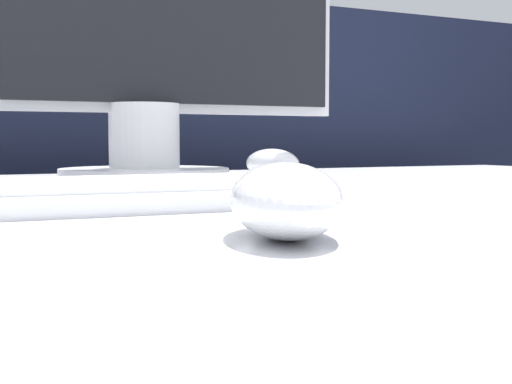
% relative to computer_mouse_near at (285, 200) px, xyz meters
% --- Properties ---
extents(partition_panel, '(5.00, 0.03, 1.10)m').
position_rel_computer_mouse_near_xyz_m(partition_panel, '(-0.01, 0.98, -0.23)').
color(partition_panel, black).
rests_on(partition_panel, ground_plane).
extents(computer_mouse_near, '(0.10, 0.14, 0.04)m').
position_rel_computer_mouse_near_xyz_m(computer_mouse_near, '(0.00, 0.00, 0.00)').
color(computer_mouse_near, white).
rests_on(computer_mouse_near, desk).
extents(keyboard, '(0.44, 0.15, 0.02)m').
position_rel_computer_mouse_near_xyz_m(keyboard, '(-0.09, 0.22, -0.01)').
color(keyboard, white).
rests_on(keyboard, desk).
extents(computer_mouse_far, '(0.06, 0.12, 0.04)m').
position_rel_computer_mouse_near_xyz_m(computer_mouse_far, '(0.28, 0.55, -0.00)').
color(computer_mouse_far, white).
rests_on(computer_mouse_far, desk).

